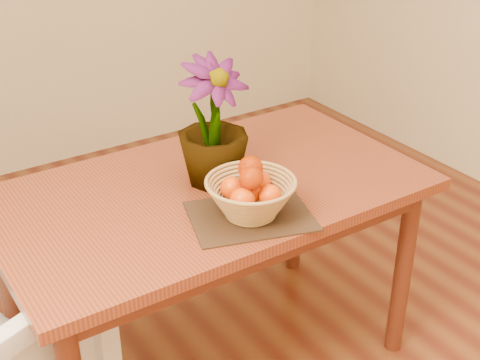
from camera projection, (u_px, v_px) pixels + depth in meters
table at (210, 209)px, 2.22m from camera, size 1.40×0.80×0.75m
placemat at (250, 216)px, 2.01m from camera, size 0.42×0.36×0.01m
wicker_basket at (251, 199)px, 1.98m from camera, size 0.27×0.27×0.11m
orange_pile at (251, 183)px, 1.95m from camera, size 0.18×0.17×0.13m
potted_plant at (213, 123)px, 2.11m from camera, size 0.25×0.25×0.42m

